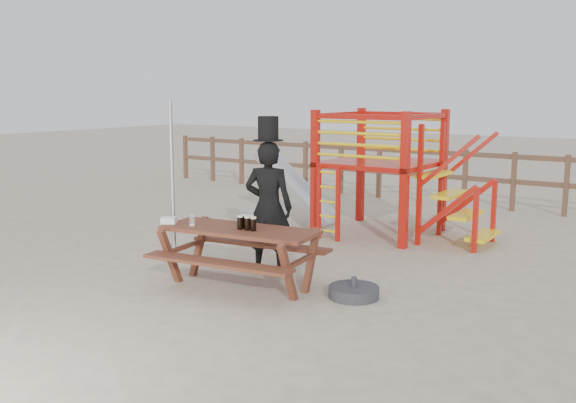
% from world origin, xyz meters
% --- Properties ---
extents(ground, '(60.00, 60.00, 0.00)m').
position_xyz_m(ground, '(0.00, 0.00, 0.00)').
color(ground, beige).
rests_on(ground, ground).
extents(back_fence, '(15.09, 0.09, 1.20)m').
position_xyz_m(back_fence, '(0.00, 7.00, 0.74)').
color(back_fence, brown).
rests_on(back_fence, ground).
extents(playground_fort, '(4.71, 1.84, 2.10)m').
position_xyz_m(playground_fort, '(0.12, 3.58, 1.07)').
color(playground_fort, '#B7150C').
rests_on(playground_fort, ground).
extents(picnic_table, '(2.08, 1.57, 0.74)m').
position_xyz_m(picnic_table, '(0.18, -0.17, 0.47)').
color(picnic_table, brown).
rests_on(picnic_table, ground).
extents(man_with_hat, '(0.75, 0.61, 2.08)m').
position_xyz_m(man_with_hat, '(0.07, 0.57, 0.93)').
color(man_with_hat, black).
rests_on(man_with_hat, ground).
extents(metal_pole, '(0.05, 0.05, 2.28)m').
position_xyz_m(metal_pole, '(-0.89, -0.22, 1.14)').
color(metal_pole, '#B2B2B7').
rests_on(metal_pole, ground).
extents(parasol_base, '(0.59, 0.59, 0.25)m').
position_xyz_m(parasol_base, '(1.54, 0.24, 0.07)').
color(parasol_base, '#343438').
rests_on(parasol_base, ground).
extents(paper_bag, '(0.23, 0.21, 0.08)m').
position_xyz_m(paper_bag, '(-0.73, -0.46, 0.78)').
color(paper_bag, white).
rests_on(paper_bag, picnic_table).
extents(stout_pints, '(0.26, 0.17, 0.17)m').
position_xyz_m(stout_pints, '(0.30, -0.18, 0.83)').
color(stout_pints, black).
rests_on(stout_pints, picnic_table).
extents(empty_glasses, '(0.07, 0.07, 0.15)m').
position_xyz_m(empty_glasses, '(-0.39, -0.40, 0.81)').
color(empty_glasses, silver).
rests_on(empty_glasses, picnic_table).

